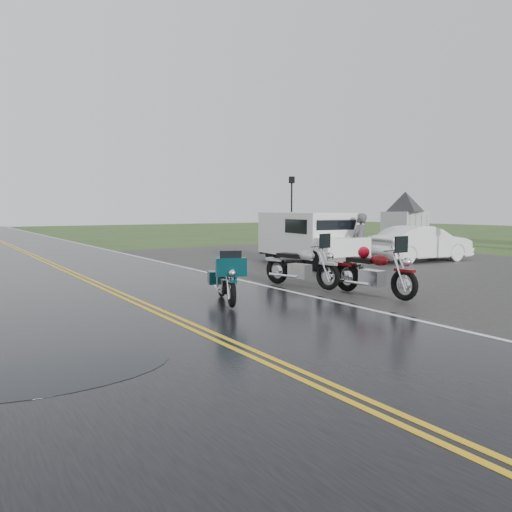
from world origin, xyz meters
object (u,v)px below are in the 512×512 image
(motorcycle_teal, at_px, (232,282))
(van_white, at_px, (316,242))
(lamp_post_far_right, at_px, (292,211))
(sedan_white, at_px, (421,244))
(motorcycle_red, at_px, (405,272))
(visitor_center, at_px, (405,205))
(motorcycle_silver, at_px, (328,265))
(person_at_van, at_px, (360,243))

(motorcycle_teal, bearing_deg, van_white, 56.40)
(van_white, bearing_deg, lamp_post_far_right, 63.43)
(sedan_white, bearing_deg, motorcycle_teal, 117.43)
(van_white, height_order, lamp_post_far_right, lamp_post_far_right)
(van_white, relative_size, lamp_post_far_right, 1.28)
(van_white, bearing_deg, sedan_white, 8.56)
(motorcycle_red, xyz_separation_m, van_white, (2.07, 5.56, 0.31))
(visitor_center, distance_m, lamp_post_far_right, 6.84)
(visitor_center, relative_size, motorcycle_red, 6.52)
(motorcycle_silver, relative_size, lamp_post_far_right, 0.59)
(van_white, distance_m, lamp_post_far_right, 12.58)
(motorcycle_teal, distance_m, van_white, 7.07)
(visitor_center, distance_m, sedan_white, 10.04)
(motorcycle_teal, xyz_separation_m, motorcycle_silver, (3.23, 0.62, 0.11))
(sedan_white, bearing_deg, person_at_van, 106.91)
(motorcycle_red, height_order, motorcycle_teal, motorcycle_red)
(motorcycle_teal, distance_m, motorcycle_silver, 3.29)
(motorcycle_silver, bearing_deg, lamp_post_far_right, 43.57)
(visitor_center, distance_m, van_white, 14.71)
(person_at_van, xyz_separation_m, sedan_white, (4.22, 0.74, -0.26))
(motorcycle_silver, height_order, person_at_van, person_at_van)
(person_at_van, relative_size, sedan_white, 0.45)
(motorcycle_silver, relative_size, van_white, 0.46)
(person_at_van, bearing_deg, van_white, -37.55)
(van_white, relative_size, sedan_white, 1.20)
(motorcycle_red, distance_m, sedan_white, 9.68)
(motorcycle_silver, bearing_deg, motorcycle_teal, 178.47)
(motorcycle_silver, height_order, lamp_post_far_right, lamp_post_far_right)
(motorcycle_red, height_order, person_at_van, person_at_van)
(visitor_center, xyz_separation_m, motorcycle_teal, (-18.58, -11.17, -1.79))
(visitor_center, bearing_deg, person_at_van, -146.02)
(visitor_center, bearing_deg, sedan_white, -135.84)
(van_white, bearing_deg, motorcycle_teal, -137.72)
(visitor_center, height_order, van_white, visitor_center)
(sedan_white, bearing_deg, motorcycle_silver, 120.91)
(sedan_white, bearing_deg, lamp_post_far_right, 0.47)
(motorcycle_red, relative_size, motorcycle_silver, 1.01)
(motorcycle_red, height_order, motorcycle_silver, motorcycle_red)
(motorcycle_silver, bearing_deg, sedan_white, 11.49)
(motorcycle_teal, bearing_deg, person_at_van, 46.92)
(motorcycle_red, bearing_deg, van_white, 66.90)
(motorcycle_red, height_order, van_white, van_white)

